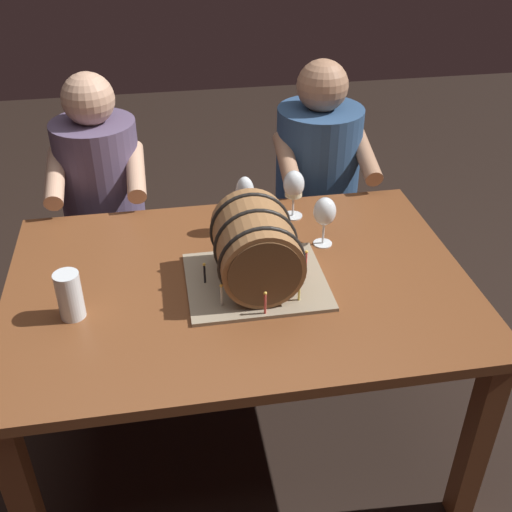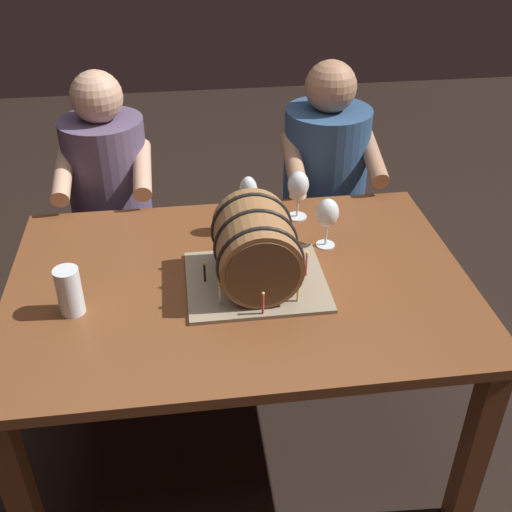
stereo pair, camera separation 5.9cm
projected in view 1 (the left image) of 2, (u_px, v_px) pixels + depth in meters
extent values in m
plane|color=black|center=(242.00, 435.00, 2.35)|extent=(8.00, 8.00, 0.00)
cube|color=brown|center=(239.00, 284.00, 1.96)|extent=(1.44, 1.00, 0.03)
cube|color=brown|center=(26.00, 507.00, 1.70)|extent=(0.07, 0.07, 0.69)
cube|color=brown|center=(476.00, 442.00, 1.89)|extent=(0.07, 0.07, 0.69)
cube|color=brown|center=(57.00, 310.00, 2.43)|extent=(0.07, 0.07, 0.69)
cube|color=brown|center=(380.00, 277.00, 2.61)|extent=(0.07, 0.07, 0.69)
cube|color=gray|center=(256.00, 281.00, 1.93)|extent=(0.43, 0.37, 0.01)
cylinder|color=olive|center=(256.00, 247.00, 1.86)|extent=(0.24, 0.30, 0.24)
cylinder|color=brown|center=(265.00, 275.00, 1.74)|extent=(0.21, 0.00, 0.21)
cylinder|color=brown|center=(248.00, 222.00, 1.98)|extent=(0.21, 0.00, 0.21)
torus|color=black|center=(262.00, 265.00, 1.78)|extent=(0.26, 0.01, 0.26)
torus|color=black|center=(256.00, 247.00, 1.86)|extent=(0.26, 0.01, 0.26)
torus|color=black|center=(251.00, 230.00, 1.94)|extent=(0.26, 0.01, 0.26)
cylinder|color=#D64C47|center=(306.00, 264.00, 1.93)|extent=(0.01, 0.01, 0.08)
sphere|color=#F9C64C|center=(307.00, 252.00, 1.91)|extent=(0.01, 0.01, 0.01)
cylinder|color=#D64C47|center=(279.00, 246.00, 2.03)|extent=(0.01, 0.01, 0.06)
sphere|color=#F9C64C|center=(279.00, 236.00, 2.01)|extent=(0.01, 0.01, 0.01)
cylinder|color=#D64C47|center=(253.00, 242.00, 2.05)|extent=(0.01, 0.01, 0.06)
sphere|color=#F9C64C|center=(253.00, 233.00, 2.03)|extent=(0.01, 0.01, 0.01)
cylinder|color=#EAD666|center=(219.00, 250.00, 2.00)|extent=(0.01, 0.01, 0.07)
sphere|color=#F9C64C|center=(218.00, 239.00, 1.98)|extent=(0.01, 0.01, 0.01)
cylinder|color=black|center=(205.00, 274.00, 1.90)|extent=(0.01, 0.01, 0.06)
sphere|color=#F9C64C|center=(204.00, 264.00, 1.88)|extent=(0.01, 0.01, 0.01)
cylinder|color=silver|center=(221.00, 296.00, 1.80)|extent=(0.01, 0.01, 0.06)
sphere|color=#F9C64C|center=(221.00, 285.00, 1.78)|extent=(0.01, 0.01, 0.01)
cylinder|color=#D64C47|center=(265.00, 304.00, 1.77)|extent=(0.01, 0.01, 0.07)
sphere|color=#F9C64C|center=(265.00, 293.00, 1.75)|extent=(0.01, 0.01, 0.01)
cylinder|color=#EAD666|center=(299.00, 290.00, 1.82)|extent=(0.01, 0.01, 0.07)
sphere|color=#F9C64C|center=(300.00, 278.00, 1.80)|extent=(0.01, 0.01, 0.01)
cylinder|color=white|center=(245.00, 230.00, 2.19)|extent=(0.06, 0.06, 0.00)
cylinder|color=white|center=(245.00, 219.00, 2.17)|extent=(0.01, 0.01, 0.09)
ellipsoid|color=white|center=(245.00, 193.00, 2.11)|extent=(0.06, 0.06, 0.12)
cylinder|color=#C6842D|center=(245.00, 200.00, 2.13)|extent=(0.05, 0.05, 0.05)
cylinder|color=white|center=(293.00, 216.00, 2.28)|extent=(0.07, 0.07, 0.00)
cylinder|color=white|center=(293.00, 206.00, 2.26)|extent=(0.01, 0.01, 0.08)
ellipsoid|color=white|center=(294.00, 184.00, 2.21)|extent=(0.08, 0.08, 0.10)
cylinder|color=beige|center=(294.00, 190.00, 2.22)|extent=(0.06, 0.06, 0.04)
cylinder|color=white|center=(323.00, 243.00, 2.12)|extent=(0.06, 0.06, 0.00)
cylinder|color=white|center=(323.00, 234.00, 2.10)|extent=(0.01, 0.01, 0.07)
ellipsoid|color=white|center=(325.00, 211.00, 2.05)|extent=(0.08, 0.08, 0.10)
cylinder|color=white|center=(70.00, 295.00, 1.76)|extent=(0.07, 0.07, 0.15)
cylinder|color=#C6842D|center=(71.00, 301.00, 1.77)|extent=(0.07, 0.07, 0.11)
cylinder|color=white|center=(67.00, 285.00, 1.74)|extent=(0.07, 0.07, 0.01)
cube|color=#372D40|center=(116.00, 282.00, 2.79)|extent=(0.34, 0.32, 0.45)
cylinder|color=#5B4C6B|center=(101.00, 184.00, 2.52)|extent=(0.33, 0.33, 0.53)
sphere|color=tan|center=(88.00, 99.00, 2.32)|extent=(0.20, 0.20, 0.20)
cylinder|color=tan|center=(136.00, 171.00, 2.37)|extent=(0.07, 0.31, 0.14)
cylinder|color=tan|center=(55.00, 177.00, 2.32)|extent=(0.07, 0.31, 0.14)
cube|color=#1B2D46|center=(312.00, 263.00, 2.92)|extent=(0.34, 0.32, 0.45)
cylinder|color=#2D4C75|center=(318.00, 168.00, 2.65)|extent=(0.37, 0.37, 0.53)
sphere|color=#A87A5B|center=(322.00, 86.00, 2.45)|extent=(0.21, 0.21, 0.21)
cylinder|color=#A87A5B|center=(365.00, 156.00, 2.49)|extent=(0.08, 0.31, 0.14)
cylinder|color=#A87A5B|center=(287.00, 160.00, 2.46)|extent=(0.08, 0.31, 0.14)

